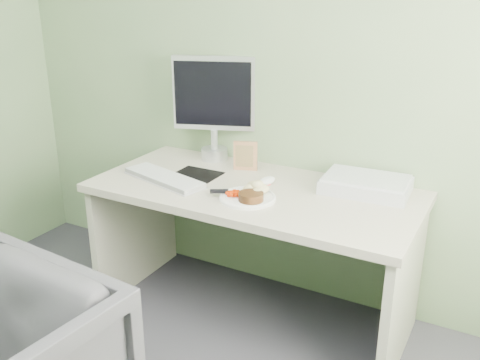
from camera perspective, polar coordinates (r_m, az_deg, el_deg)
The scene contains 14 objects.
wall_back at distance 2.79m, azimuth 5.21°, elevation 13.61°, with size 3.50×3.50×0.00m, color gray.
desk at distance 2.68m, azimuth 1.44°, elevation -4.50°, with size 1.60×0.75×0.73m.
plate at distance 2.48m, azimuth 0.81°, elevation -1.92°, with size 0.26×0.26×0.01m, color white.
steak at distance 2.42m, azimuth 1.18°, elevation -1.79°, with size 0.11×0.11×0.04m, color black.
potato_pile at distance 2.50m, azimuth 1.82°, elevation -0.74°, with size 0.12×0.09×0.07m, color tan.
carrot_heap at distance 2.47m, azimuth -0.58°, elevation -1.32°, with size 0.06×0.05×0.04m, color red.
steak_knife at distance 2.50m, azimuth -1.41°, elevation -1.23°, with size 0.21×0.13×0.02m.
mousepad at distance 2.79m, azimuth -4.71°, elevation 0.55°, with size 0.23×0.21×0.00m, color black.
keyboard at distance 2.73m, azimuth -8.10°, elevation 0.28°, with size 0.48×0.14×0.02m, color white.
computer_mouse at distance 2.66m, azimuth 2.91°, elevation -0.08°, with size 0.06×0.10×0.04m, color white.
photo_frame at distance 2.83m, azimuth 0.58°, elevation 2.59°, with size 0.13×0.01×0.16m, color #A4764C.
eyedrop_bottle at distance 2.85m, azimuth 1.11°, elevation 1.63°, with size 0.02×0.02×0.06m.
scanner at distance 2.63m, azimuth 13.29°, elevation -0.57°, with size 0.41×0.27×0.06m, color silver.
monitor at distance 2.97m, azimuth -2.62°, elevation 8.28°, with size 0.46×0.20×0.57m.
Camera 1 is at (1.10, -0.54, 1.68)m, focal length 40.00 mm.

